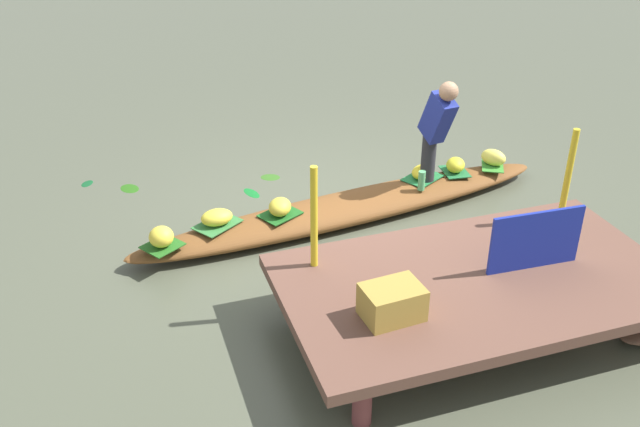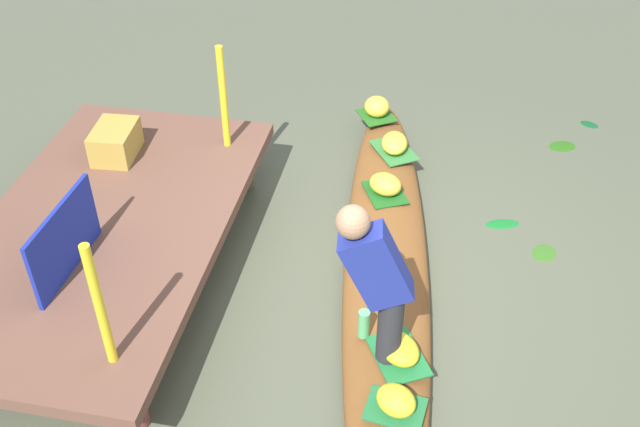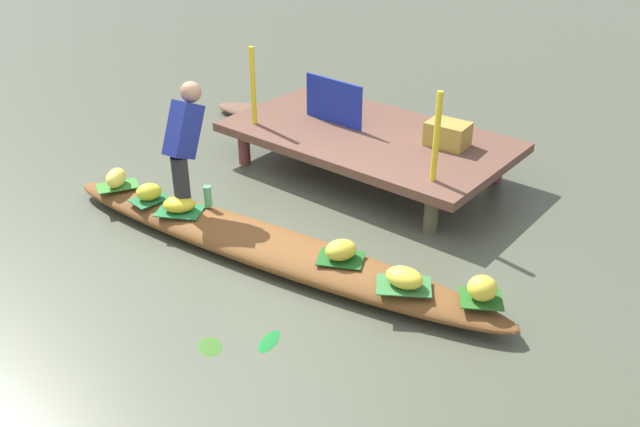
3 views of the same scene
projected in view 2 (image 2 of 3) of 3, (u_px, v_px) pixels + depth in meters
The scene contains 23 objects.
canal_water at pixel (385, 280), 5.77m from camera, with size 40.00×40.00×0.00m, color #4C503F.
dock_platform at pixel (104, 230), 5.56m from camera, with size 3.20×1.80×0.49m.
vendor_boat at pixel (386, 269), 5.69m from camera, with size 4.81×0.64×0.23m, color brown.
leaf_mat_0 at pixel (376, 115), 7.22m from camera, with size 0.33×0.30×0.01m, color #235E1D.
banana_bunch_0 at pixel (377, 107), 7.15m from camera, with size 0.24×0.23×0.20m, color yellow.
leaf_mat_1 at pixel (398, 356), 4.86m from camera, with size 0.44×0.30×0.01m, color #1F6D37.
banana_bunch_1 at pixel (399, 349), 4.82m from camera, with size 0.31×0.23×0.14m, color gold.
leaf_mat_2 at pixel (385, 192), 6.25m from camera, with size 0.39×0.29×0.01m, color #1A561C.
banana_bunch_2 at pixel (385, 184), 6.19m from camera, with size 0.28×0.23×0.17m, color gold.
leaf_mat_3 at pixel (394, 150), 6.74m from camera, with size 0.44×0.30×0.01m, color #327236.
banana_bunch_3 at pixel (395, 143), 6.69m from camera, with size 0.32×0.23×0.16m, color yellow.
leaf_mat_5 at pixel (395, 409), 4.53m from camera, with size 0.36×0.27×0.01m, color #206736.
banana_bunch_5 at pixel (396, 400), 4.48m from camera, with size 0.25×0.21×0.17m, color yellow.
vendor_person at pixel (377, 278), 4.44m from camera, with size 0.24×0.49×1.22m.
water_bottle at pixel (364, 324), 4.94m from camera, with size 0.08×0.08×0.22m, color #56AE6C.
market_banner at pixel (64, 240), 4.98m from camera, with size 0.82×0.03×0.52m, color navy.
railing_post_west at pixel (99, 306), 4.23m from camera, with size 0.06×0.06×0.91m, color gold.
railing_post_east at pixel (223, 98), 6.07m from camera, with size 0.06×0.06×0.91m, color gold.
produce_crate at pixel (115, 142), 6.15m from camera, with size 0.44×0.32×0.26m, color #A58537.
drifting_plant_0 at pixel (589, 124), 7.53m from camera, with size 0.18×0.12×0.01m, color #114A23.
drifting_plant_1 at pixel (502, 224), 6.29m from camera, with size 0.29×0.13×0.01m, color #146A26.
drifting_plant_2 at pixel (544, 253), 6.01m from camera, with size 0.23×0.18×0.01m, color #31611E.
drifting_plant_3 at pixel (562, 146), 7.22m from camera, with size 0.26×0.19×0.01m, color #255A15.
Camera 2 is at (-4.21, -0.32, 3.99)m, focal length 42.07 mm.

